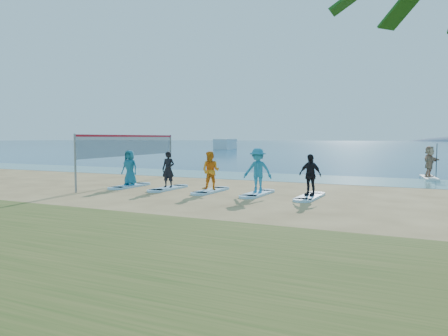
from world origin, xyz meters
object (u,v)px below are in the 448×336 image
at_px(paddleboard, 429,178).
at_px(student_4, 310,175).
at_px(surfboard_3, 258,194).
at_px(student_0, 130,168).
at_px(student_1, 168,169).
at_px(paddleboarder, 430,161).
at_px(student_3, 258,170).
at_px(surfboard_1, 168,188).
at_px(student_2, 211,171).
at_px(surfboard_0, 130,186).
at_px(boat_offshore_a, 225,149).
at_px(volleyball_net, 132,146).
at_px(surfboard_4, 310,197).
at_px(surfboard_2, 211,191).

distance_m(paddleboard, student_4, 11.40).
bearing_deg(surfboard_3, student_4, 0.00).
distance_m(student_0, student_1, 2.17).
height_order(student_0, surfboard_3, student_0).
xyz_separation_m(paddleboarder, student_3, (-6.19, -10.64, 0.01)).
relative_size(surfboard_1, student_2, 1.33).
xyz_separation_m(surfboard_0, student_4, (8.66, 0.00, 0.85)).
height_order(boat_offshore_a, student_4, student_4).
bearing_deg(volleyball_net, student_0, -55.01).
relative_size(paddleboard, student_1, 1.85).
xyz_separation_m(paddleboard, student_0, (-12.69, -10.64, 0.86)).
xyz_separation_m(volleyball_net, student_2, (5.53, -1.71, -0.99)).
distance_m(student_0, surfboard_4, 8.70).
distance_m(surfboard_1, student_2, 2.33).
height_order(paddleboarder, student_2, paddleboarder).
distance_m(surfboard_1, student_3, 4.43).
bearing_deg(student_0, student_1, -3.92).
distance_m(student_1, surfboard_3, 4.41).
relative_size(paddleboarder, surfboard_1, 0.79).
xyz_separation_m(surfboard_0, surfboard_1, (2.17, 0.00, 0.00)).
distance_m(volleyball_net, student_0, 2.31).
bearing_deg(surfboard_1, surfboard_2, 0.00).
distance_m(paddleboard, paddleboarder, 0.93).
bearing_deg(paddleboarder, surfboard_1, 156.67).
height_order(student_1, student_2, student_2).
distance_m(boat_offshore_a, surfboard_3, 69.22).
relative_size(paddleboarder, boat_offshore_a, 0.23).
xyz_separation_m(surfboard_2, surfboard_3, (2.17, 0.00, 0.00)).
distance_m(boat_offshore_a, surfboard_0, 66.53).
bearing_deg(surfboard_1, student_1, 0.00).
bearing_deg(student_4, surfboard_2, -164.48).
height_order(student_1, student_4, student_1).
distance_m(paddleboard, student_2, 13.55).
relative_size(boat_offshore_a, surfboard_4, 3.43).
relative_size(surfboard_0, student_0, 1.33).
xyz_separation_m(paddleboarder, student_2, (-8.36, -10.64, -0.08)).
relative_size(paddleboard, boat_offshore_a, 0.40).
bearing_deg(student_1, student_0, 174.82).
xyz_separation_m(paddleboarder, surfboard_3, (-6.19, -10.64, -0.95)).
distance_m(surfboard_0, student_0, 0.87).
distance_m(paddleboarder, surfboard_4, 11.41).
xyz_separation_m(surfboard_0, student_2, (4.33, 0.00, 0.87)).
xyz_separation_m(surfboard_0, student_1, (2.17, 0.00, 0.86)).
height_order(paddleboard, surfboard_3, paddleboard).
height_order(surfboard_2, student_4, student_4).
height_order(surfboard_0, surfboard_3, same).
distance_m(boat_offshore_a, surfboard_2, 68.27).
relative_size(volleyball_net, surfboard_4, 4.10).
xyz_separation_m(surfboard_2, surfboard_4, (4.33, 0.00, 0.00)).
bearing_deg(student_0, surfboard_4, -3.92).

